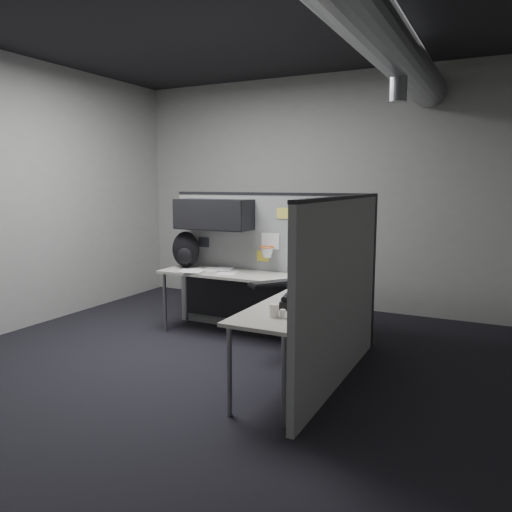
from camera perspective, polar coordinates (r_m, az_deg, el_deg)
The scene contains 12 objects.
room at distance 4.26m, azimuth 2.03°, elevation 13.17°, with size 5.62×5.62×3.22m.
partition_back at distance 5.76m, azimuth -0.30°, elevation 0.96°, with size 2.44×0.42×1.63m.
partition_right at distance 4.36m, azimuth 9.65°, elevation -3.94°, with size 0.07×2.23×1.63m.
desk at distance 5.18m, azimuth 1.01°, elevation -4.18°, with size 2.31×2.11×0.73m.
monitor at distance 5.17m, azimuth 8.63°, elevation -0.09°, with size 0.59×0.59×0.50m.
keyboard at distance 4.94m, azimuth 1.85°, elevation -3.17°, with size 0.41×0.48×0.04m.
mouse at distance 4.51m, azimuth 5.78°, elevation -4.39°, with size 0.28×0.28×0.05m.
phone at distance 4.09m, azimuth 4.33°, elevation -5.36°, with size 0.25×0.26×0.11m.
bottles at distance 3.79m, azimuth 4.04°, elevation -6.50°, with size 0.14×0.19×0.09m.
cup at distance 3.80m, azimuth 2.08°, elevation -6.24°, with size 0.07×0.07×0.10m, color white.
papers at distance 5.78m, azimuth -5.38°, elevation -1.65°, with size 0.74×0.61×0.01m.
backpack at distance 6.03m, azimuth -8.03°, elevation 0.68°, with size 0.39×0.35×0.43m.
Camera 1 is at (2.32, -3.87, 1.74)m, focal length 35.00 mm.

